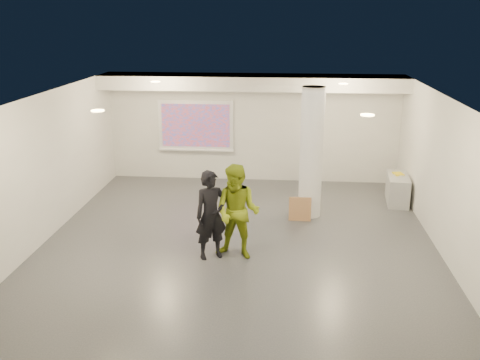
# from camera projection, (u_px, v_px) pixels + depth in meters

# --- Properties ---
(floor) EXTENTS (8.00, 9.00, 0.01)m
(floor) POSITION_uv_depth(u_px,v_px,m) (238.00, 244.00, 10.97)
(floor) COLOR #373A3E
(floor) RESTS_ON ground
(ceiling) EXTENTS (8.00, 9.00, 0.01)m
(ceiling) POSITION_uv_depth(u_px,v_px,m) (238.00, 98.00, 10.08)
(ceiling) COLOR silver
(ceiling) RESTS_ON floor
(wall_back) EXTENTS (8.00, 0.01, 3.00)m
(wall_back) POSITION_uv_depth(u_px,v_px,m) (253.00, 128.00, 14.80)
(wall_back) COLOR silver
(wall_back) RESTS_ON floor
(wall_front) EXTENTS (8.00, 0.01, 3.00)m
(wall_front) POSITION_uv_depth(u_px,v_px,m) (203.00, 283.00, 6.24)
(wall_front) COLOR silver
(wall_front) RESTS_ON floor
(wall_left) EXTENTS (0.01, 9.00, 3.00)m
(wall_left) POSITION_uv_depth(u_px,v_px,m) (43.00, 169.00, 10.86)
(wall_left) COLOR silver
(wall_left) RESTS_ON floor
(wall_right) EXTENTS (0.01, 9.00, 3.00)m
(wall_right) POSITION_uv_depth(u_px,v_px,m) (447.00, 179.00, 10.18)
(wall_right) COLOR silver
(wall_right) RESTS_ON floor
(soffit_band) EXTENTS (8.00, 1.10, 0.36)m
(soffit_band) POSITION_uv_depth(u_px,v_px,m) (252.00, 82.00, 13.89)
(soffit_band) COLOR silver
(soffit_band) RESTS_ON ceiling
(downlight_nw) EXTENTS (0.22, 0.22, 0.02)m
(downlight_nw) POSITION_uv_depth(u_px,v_px,m) (155.00, 82.00, 12.65)
(downlight_nw) COLOR #E7C477
(downlight_nw) RESTS_ON ceiling
(downlight_ne) EXTENTS (0.22, 0.22, 0.02)m
(downlight_ne) POSITION_uv_depth(u_px,v_px,m) (343.00, 84.00, 12.27)
(downlight_ne) COLOR #E7C477
(downlight_ne) RESTS_ON ceiling
(downlight_sw) EXTENTS (0.22, 0.22, 0.02)m
(downlight_sw) POSITION_uv_depth(u_px,v_px,m) (98.00, 111.00, 8.84)
(downlight_sw) COLOR #E7C477
(downlight_sw) RESTS_ON ceiling
(downlight_se) EXTENTS (0.22, 0.22, 0.02)m
(downlight_se) POSITION_uv_depth(u_px,v_px,m) (367.00, 115.00, 8.47)
(downlight_se) COLOR #E7C477
(downlight_se) RESTS_ON ceiling
(column) EXTENTS (0.52, 0.52, 3.00)m
(column) POSITION_uv_depth(u_px,v_px,m) (311.00, 153.00, 12.11)
(column) COLOR silver
(column) RESTS_ON floor
(projection_screen) EXTENTS (2.10, 0.13, 1.42)m
(projection_screen) POSITION_uv_depth(u_px,v_px,m) (196.00, 126.00, 14.88)
(projection_screen) COLOR white
(projection_screen) RESTS_ON wall_back
(credenza) EXTENTS (0.61, 1.23, 0.69)m
(credenza) POSITION_uv_depth(u_px,v_px,m) (397.00, 189.00, 13.30)
(credenza) COLOR #989B9E
(credenza) RESTS_ON floor
(papers_stack) EXTENTS (0.32, 0.36, 0.02)m
(papers_stack) POSITION_uv_depth(u_px,v_px,m) (399.00, 174.00, 13.29)
(papers_stack) COLOR silver
(papers_stack) RESTS_ON credenza
(postit_pad) EXTENTS (0.26, 0.33, 0.03)m
(postit_pad) POSITION_uv_depth(u_px,v_px,m) (398.00, 174.00, 13.29)
(postit_pad) COLOR yellow
(postit_pad) RESTS_ON credenza
(cardboard_back) EXTENTS (0.51, 0.11, 0.55)m
(cardboard_back) POSITION_uv_depth(u_px,v_px,m) (300.00, 209.00, 12.13)
(cardboard_back) COLOR #956A44
(cardboard_back) RESTS_ON floor
(cardboard_front) EXTENTS (0.43, 0.17, 0.47)m
(cardboard_front) POSITION_uv_depth(u_px,v_px,m) (302.00, 207.00, 12.39)
(cardboard_front) COLOR #956A44
(cardboard_front) RESTS_ON floor
(woman) EXTENTS (0.75, 0.66, 1.74)m
(woman) POSITION_uv_depth(u_px,v_px,m) (211.00, 215.00, 10.12)
(woman) COLOR black
(woman) RESTS_ON floor
(man) EXTENTS (1.04, 0.89, 1.85)m
(man) POSITION_uv_depth(u_px,v_px,m) (237.00, 212.00, 10.12)
(man) COLOR olive
(man) RESTS_ON floor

